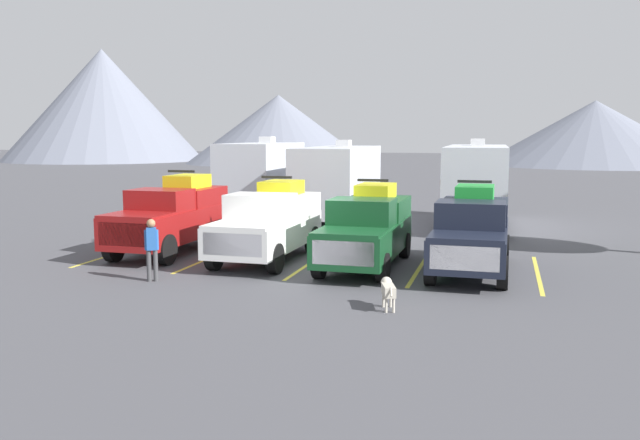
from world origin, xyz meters
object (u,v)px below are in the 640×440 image
Objects in this scene: pickup_truck_d at (472,231)px; dog at (388,289)px; camper_trailer_b at (338,180)px; camper_trailer_a at (261,175)px; person_a at (152,246)px; pickup_truck_b at (269,222)px; camper_trailer_c at (476,180)px; pickup_truck_c at (367,228)px; pickup_truck_a at (171,215)px.

dog is (-1.62, -4.82, -0.72)m from pickup_truck_d.
camper_trailer_b is at bearing 123.91° from pickup_truck_d.
camper_trailer_a is 13.87m from person_a.
camper_trailer_a is (-10.14, 10.06, 0.83)m from pickup_truck_d.
camper_trailer_b is at bearing 81.09° from person_a.
camper_trailer_c reaches higher than pickup_truck_b.
pickup_truck_b is 9.04m from camper_trailer_b.
camper_trailer_c is (-0.29, 9.80, 0.80)m from pickup_truck_d.
pickup_truck_c is 0.77× the size of camper_trailer_a.
camper_trailer_c is at bearing 43.88° from pickup_truck_a.
camper_trailer_a is at bearing 111.44° from pickup_truck_b.
dog is at bearing -33.27° from pickup_truck_a.
camper_trailer_a is at bearing 97.85° from person_a.
camper_trailer_a is at bearing 91.66° from pickup_truck_a.
pickup_truck_d is at bearing -0.62° from pickup_truck_c.
dog is at bearing -10.10° from person_a.
camper_trailer_a reaches higher than camper_trailer_c.
camper_trailer_b is at bearing 89.62° from pickup_truck_b.
camper_trailer_c is (9.58, 9.21, 0.73)m from pickup_truck_a.
pickup_truck_d is 5.13m from dog.
person_a is at bearing -98.91° from camper_trailer_b.
pickup_truck_b is at bearing -68.56° from camper_trailer_a.
camper_trailer_a reaches higher than pickup_truck_b.
pickup_truck_b is 3.22m from pickup_truck_c.
pickup_truck_a is 9.89m from dog.
camper_trailer_a is 7.70× the size of dog.
pickup_truck_b is at bearing -5.39° from pickup_truck_a.
pickup_truck_d reaches higher than person_a.
pickup_truck_d is 14.31m from camper_trailer_a.
pickup_truck_d is at bearing -3.43° from pickup_truck_a.
person_a is (1.89, -13.70, -1.04)m from camper_trailer_a.
pickup_truck_a is at bearing 176.57° from pickup_truck_d.
pickup_truck_d is 0.77× the size of camper_trailer_a.
pickup_truck_b is at bearing -90.38° from camper_trailer_b.
pickup_truck_a is at bearing 174.61° from pickup_truck_b.
pickup_truck_d reaches higher than dog.
pickup_truck_c is 3.08m from pickup_truck_d.
pickup_truck_c is at bearing 35.34° from person_a.
camper_trailer_a is 0.80× the size of camper_trailer_c.
person_a is at bearing -82.15° from camper_trailer_a.
pickup_truck_d is 5.90× the size of dog.
pickup_truck_d reaches higher than pickup_truck_c.
camper_trailer_a is at bearing 119.78° from dog.
pickup_truck_c is at bearing -3.94° from pickup_truck_b.
person_a is (-2.02, -12.90, -0.97)m from camper_trailer_b.
camper_trailer_b is 9.17× the size of dog.
camper_trailer_b is at bearing 108.10° from dog.
pickup_truck_b is 6.93m from dog.
camper_trailer_c is at bearing 74.07° from pickup_truck_c.
pickup_truck_d is at bearing 71.37° from dog.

